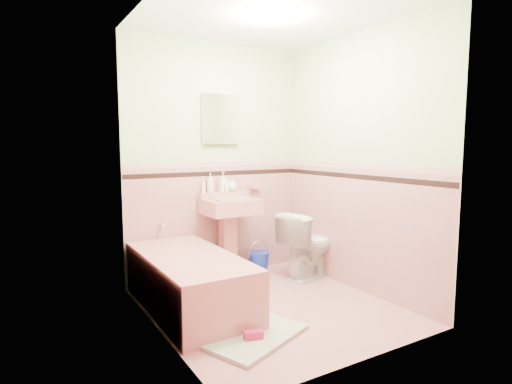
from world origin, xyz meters
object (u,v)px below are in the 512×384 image
soap_bottle_left (210,183)px  soap_bottle_mid (223,182)px  soap_bottle_right (232,184)px  toilet (310,244)px  medicine_cabinet (221,119)px  shoe (253,335)px  bathtub (189,283)px  sink (231,239)px  bucket (258,263)px

soap_bottle_left → soap_bottle_mid: size_ratio=0.95×
soap_bottle_right → toilet: size_ratio=0.21×
medicine_cabinet → soap_bottle_right: medicine_cabinet is taller
medicine_cabinet → shoe: medicine_cabinet is taller
soap_bottle_mid → toilet: 1.16m
bathtub → sink: sink is taller
soap_bottle_left → soap_bottle_right: size_ratio=1.38×
soap_bottle_right → shoe: bearing=-112.4°
sink → soap_bottle_right: 0.60m
soap_bottle_left → toilet: 1.26m
medicine_cabinet → soap_bottle_right: (0.11, -0.03, -0.70)m
soap_bottle_left → sink: bearing=-51.6°
sink → bucket: (0.36, 0.02, -0.31)m
soap_bottle_left → soap_bottle_right: bearing=0.0°
soap_bottle_mid → toilet: bearing=-34.3°
medicine_cabinet → toilet: bearing=-35.6°
soap_bottle_right → soap_bottle_mid: bearing=180.0°
toilet → bucket: 0.61m
medicine_cabinet → shoe: bearing=-108.4°
soap_bottle_right → bucket: soap_bottle_right is taller
sink → shoe: size_ratio=6.29×
soap_bottle_left → soap_bottle_mid: 0.15m
soap_bottle_right → shoe: 1.92m
sink → toilet: bearing=-24.1°
shoe → soap_bottle_left: bearing=92.3°
sink → toilet: sink is taller
bathtub → soap_bottle_mid: (0.69, 0.71, 0.81)m
soap_bottle_left → soap_bottle_mid: soap_bottle_mid is taller
bucket → soap_bottle_right: bearing=146.6°
toilet → shoe: toilet is taller
soap_bottle_right → bucket: 0.93m
sink → soap_bottle_right: size_ratio=5.77×
bathtub → toilet: size_ratio=2.10×
bathtub → shoe: (0.16, -0.84, -0.17)m
soap_bottle_left → soap_bottle_mid: (0.15, 0.00, 0.01)m
soap_bottle_mid → toilet: soap_bottle_mid is taller
toilet → shoe: bearing=114.8°
toilet → soap_bottle_left: bearing=47.1°
bathtub → soap_bottle_right: 1.32m
bathtub → medicine_cabinet: 1.78m
shoe → bucket: bearing=73.7°
bucket → shoe: bucket is taller
toilet → shoe: 1.68m
bathtub → shoe: size_ratio=10.92×
bathtub → soap_bottle_right: size_ratio=10.02×
bathtub → sink: 0.89m
bathtub → soap_bottle_mid: size_ratio=6.94×
medicine_cabinet → soap_bottle_right: size_ratio=3.53×
bucket → bathtub: bearing=-152.1°
soap_bottle_mid → bucket: 0.99m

